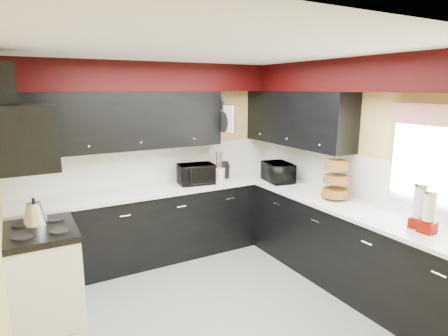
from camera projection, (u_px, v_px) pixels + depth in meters
The scene contains 33 objects.
ground at pixel (221, 313), 3.73m from camera, with size 3.60×3.60×0.00m, color gray.
wall_back at pixel (156, 160), 5.00m from camera, with size 3.60×0.06×2.50m, color #E0C666.
wall_right at pixel (357, 171), 4.33m from camera, with size 0.06×3.60×2.50m, color #E0C666.
ceiling at pixel (221, 51), 3.20m from camera, with size 3.60×3.60×0.06m, color white.
cab_back at pixel (166, 223), 4.91m from camera, with size 3.60×0.60×0.90m, color black.
cab_right at pixel (354, 250), 4.09m from camera, with size 0.60×3.00×0.90m, color black.
counter_back at pixel (165, 189), 4.81m from camera, with size 3.62×0.64×0.04m, color white.
counter_right at pixel (357, 209), 4.00m from camera, with size 0.64×3.02×0.04m, color white.
splash_back at pixel (156, 164), 5.00m from camera, with size 3.60×0.02×0.50m, color white.
splash_right at pixel (356, 176), 4.33m from camera, with size 0.02×3.60×0.50m, color white.
upper_back at pixel (119, 121), 4.49m from camera, with size 2.60×0.35×0.70m, color black.
upper_right at pixel (296, 119), 4.90m from camera, with size 0.35×1.80×0.70m, color black.
soffit_back at pixel (157, 77), 4.62m from camera, with size 3.60×0.36×0.35m, color black.
soffit_right at pixel (366, 75), 3.86m from camera, with size 0.36×3.24×0.35m, color black.
stove at pixel (45, 277), 3.56m from camera, with size 0.60×0.75×0.86m, color white.
cooktop at pixel (40, 232), 3.46m from camera, with size 0.62×0.77×0.06m, color black.
hood at pixel (23, 136), 3.25m from camera, with size 0.50×0.78×0.55m, color black.
hood_duct at pixel (0, 87), 3.10m from camera, with size 0.24×0.40×0.40m, color black.
window at pixel (434, 158), 3.49m from camera, with size 0.03×0.86×0.96m, color white, non-canonical shape.
valance at pixel (436, 115), 3.38m from camera, with size 0.04×0.88×0.20m, color red.
pan_top at pixel (218, 103), 5.02m from camera, with size 0.03×0.22×0.40m, color black, non-canonical shape.
pan_mid at pixel (223, 122), 4.96m from camera, with size 0.03×0.28×0.46m, color black, non-canonical shape.
pan_low at pixel (214, 123), 5.19m from camera, with size 0.03×0.24×0.42m, color black, non-canonical shape.
cut_board at pixel (228, 119), 4.86m from camera, with size 0.03×0.26×0.35m, color white.
baskets at pixel (336, 179), 4.25m from camera, with size 0.27×0.27×0.50m, color brown, non-canonical shape.
deco_plate at pixel (389, 82), 3.81m from camera, with size 0.03×0.24×0.24m, color white, non-canonical shape.
toaster_oven at pixel (196, 174), 4.97m from camera, with size 0.46×0.38×0.26m, color black.
microwave at pixel (278, 172), 5.09m from camera, with size 0.47×0.32×0.26m, color black.
utensil_crock at pixel (219, 174), 5.18m from camera, with size 0.16×0.16×0.17m, color silver.
knife_block at pixel (225, 170), 5.29m from camera, with size 0.10×0.14×0.22m, color black.
kettle at pixel (35, 213), 3.56m from camera, with size 0.23×0.23×0.21m, color #BCBCC0, non-canonical shape.
dispenser_a at pixel (419, 207), 3.38m from camera, with size 0.14×0.14×0.39m, color #610D00, non-canonical shape.
dispenser_b at pixel (429, 214), 3.27m from camera, with size 0.13×0.13×0.35m, color #640616, non-canonical shape.
Camera 1 is at (-1.61, -2.93, 2.19)m, focal length 30.00 mm.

